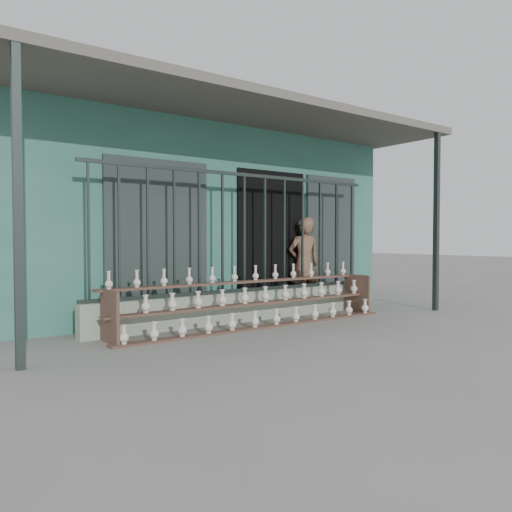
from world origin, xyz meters
TOP-DOWN VIEW (x-y plane):
  - ground at (0.00, 0.00)m, footprint 60.00×60.00m
  - workshop_building at (0.00, 4.23)m, footprint 7.40×6.60m
  - parapet_wall at (0.00, 1.30)m, footprint 5.00×0.20m
  - security_fence at (-0.00, 1.30)m, footprint 5.00×0.04m
  - shelf_rack at (-0.09, 0.89)m, footprint 4.50×0.68m
  - elderly_woman at (1.48, 1.59)m, footprint 0.68×0.53m

SIDE VIEW (x-z plane):
  - ground at x=0.00m, z-range 0.00..0.00m
  - parapet_wall at x=0.00m, z-range 0.00..0.45m
  - shelf_rack at x=-0.09m, z-range -0.07..0.79m
  - elderly_woman at x=1.48m, z-range 0.00..1.63m
  - security_fence at x=0.00m, z-range 0.45..2.25m
  - workshop_building at x=0.00m, z-range 0.02..3.23m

